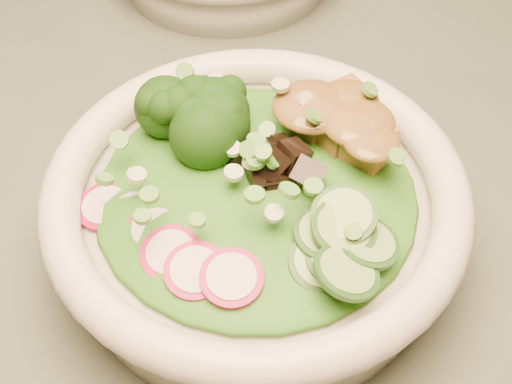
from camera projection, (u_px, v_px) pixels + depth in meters
The scene contains 10 objects.
dining_table at pixel (299, 234), 0.68m from camera, with size 1.20×0.80×0.75m.
salad_bowl at pixel (256, 212), 0.50m from camera, with size 0.29×0.29×0.08m.
lettuce_bed at pixel (256, 191), 0.48m from camera, with size 0.22×0.22×0.03m, color #1E6816.
broccoli_florets at pixel (187, 124), 0.50m from camera, with size 0.09×0.08×0.05m, color black, non-canonical shape.
radish_slices at pixel (176, 248), 0.44m from camera, with size 0.12×0.04×0.02m, color #A30C41, non-canonical shape.
cucumber_slices at pixel (333, 240), 0.44m from camera, with size 0.08×0.08×0.04m, color #85BE6A, non-canonical shape.
mushroom_heap at pixel (270, 166), 0.48m from camera, with size 0.08×0.08×0.04m, color black, non-canonical shape.
tofu_cubes at pixel (328, 130), 0.50m from camera, with size 0.10×0.06×0.04m, color #A46236, non-canonical shape.
peanut_sauce at pixel (329, 115), 0.49m from camera, with size 0.08×0.06×0.02m, color brown.
scallion_garnish at pixel (256, 164), 0.46m from camera, with size 0.21×0.21×0.03m, color #57A038, non-canonical shape.
Camera 1 is at (0.22, -0.36, 1.18)m, focal length 50.00 mm.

